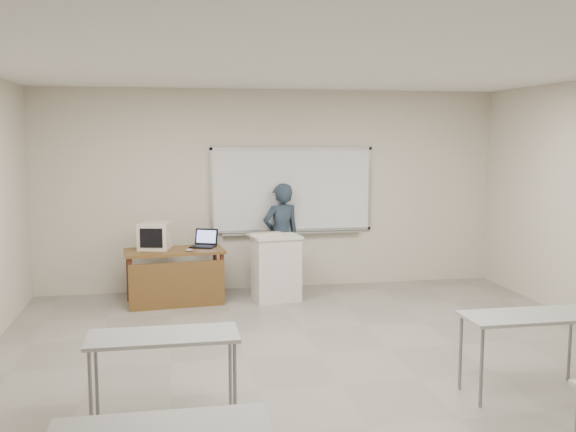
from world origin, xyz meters
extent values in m
cube|color=gray|center=(0.00, 0.00, -0.01)|extent=(7.00, 8.00, 0.01)
cube|color=white|center=(0.30, 3.97, 1.50)|extent=(2.40, 0.03, 1.20)
cube|color=#B7BABC|center=(0.30, 3.97, 2.12)|extent=(2.48, 0.04, 0.04)
cube|color=#B7BABC|center=(0.30, 3.97, 0.88)|extent=(2.48, 0.04, 0.04)
cube|color=#B7BABC|center=(-0.92, 3.97, 1.50)|extent=(0.04, 0.04, 1.28)
cube|color=#B7BABC|center=(1.52, 3.97, 1.50)|extent=(0.04, 0.04, 1.28)
cube|color=#B7BABC|center=(0.30, 3.92, 0.84)|extent=(2.16, 0.07, 0.02)
cube|color=#ABACA6|center=(-1.60, -0.50, 0.71)|extent=(1.20, 0.50, 0.03)
cylinder|color=slate|center=(-2.15, -0.70, 0.35)|extent=(0.03, 0.03, 0.70)
cylinder|color=slate|center=(-1.05, -0.70, 0.35)|extent=(0.03, 0.03, 0.70)
cylinder|color=slate|center=(-2.15, -0.30, 0.35)|extent=(0.03, 0.03, 0.70)
cylinder|color=slate|center=(-1.05, -0.30, 0.35)|extent=(0.03, 0.03, 0.70)
cube|color=#ABACA6|center=(1.60, -0.50, 0.71)|extent=(1.20, 0.50, 0.03)
cylinder|color=slate|center=(1.05, -0.70, 0.35)|extent=(0.03, 0.03, 0.70)
cylinder|color=slate|center=(1.05, -0.30, 0.35)|extent=(0.03, 0.03, 0.70)
cylinder|color=slate|center=(2.15, -0.30, 0.35)|extent=(0.03, 0.03, 0.70)
cube|color=#ABACA6|center=(-1.60, -2.20, 0.71)|extent=(1.20, 0.50, 0.03)
cube|color=brown|center=(-1.49, 3.30, 0.73)|extent=(1.34, 0.67, 0.04)
cube|color=brown|center=(-1.49, 2.98, 0.32)|extent=(1.28, 0.03, 0.63)
cylinder|color=#4C1F11|center=(-2.10, 3.02, 0.36)|extent=(0.06, 0.06, 0.71)
cylinder|color=#4C1F11|center=(-0.87, 3.02, 0.36)|extent=(0.06, 0.06, 0.71)
cylinder|color=#4C1F11|center=(-2.10, 3.58, 0.36)|extent=(0.06, 0.06, 0.71)
cylinder|color=#4C1F11|center=(-0.87, 3.58, 0.36)|extent=(0.06, 0.06, 0.71)
cube|color=silver|center=(-0.08, 3.20, 0.44)|extent=(0.62, 0.44, 0.89)
cube|color=silver|center=(-0.08, 3.20, 0.91)|extent=(0.66, 0.48, 0.04)
cube|color=beige|center=(-1.74, 3.45, 0.93)|extent=(0.39, 0.41, 0.37)
cube|color=beige|center=(-1.74, 3.23, 0.93)|extent=(0.41, 0.04, 0.39)
cube|color=black|center=(-1.74, 3.20, 0.93)|extent=(0.31, 0.01, 0.26)
cube|color=black|center=(-1.09, 3.40, 0.76)|extent=(0.33, 0.24, 0.02)
cube|color=black|center=(-1.09, 3.39, 0.77)|extent=(0.27, 0.14, 0.01)
cube|color=black|center=(-1.09, 3.55, 0.88)|extent=(0.33, 0.07, 0.23)
cube|color=#949FF2|center=(-1.09, 3.54, 0.88)|extent=(0.28, 0.05, 0.18)
ellipsoid|color=gray|center=(-1.29, 3.10, 0.77)|extent=(0.12, 0.09, 0.04)
cube|color=beige|center=(-0.23, 3.28, 0.94)|extent=(0.52, 0.27, 0.03)
imported|color=black|center=(0.11, 3.85, 0.80)|extent=(0.67, 0.53, 1.61)
camera|label=1|loc=(-1.51, -5.56, 2.30)|focal=40.00mm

